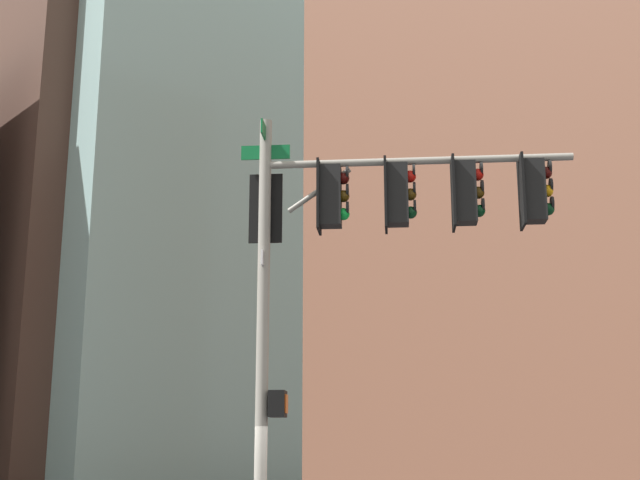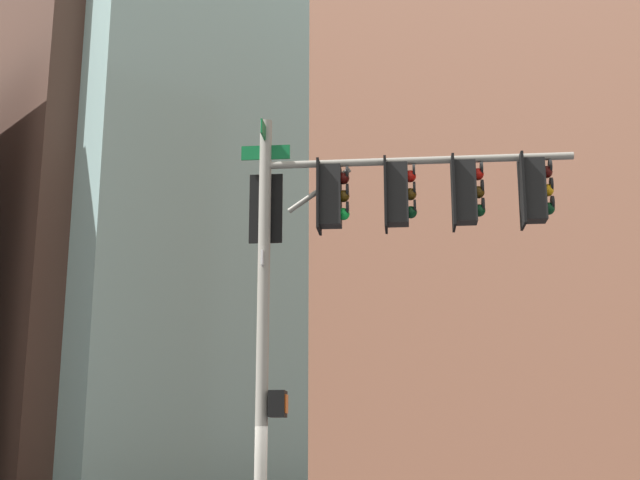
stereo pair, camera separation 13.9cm
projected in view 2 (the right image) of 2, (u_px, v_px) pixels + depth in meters
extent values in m
cylinder|color=#9E998C|center=(263.00, 346.00, 13.62)|extent=(0.20, 0.20, 7.46)
cylinder|color=#9E998C|center=(417.00, 161.00, 14.08)|extent=(3.62, 3.54, 0.12)
cylinder|color=#9E998C|center=(319.00, 190.00, 14.13)|extent=(0.80, 0.79, 0.75)
cube|color=#0F6B33|center=(266.00, 135.00, 14.45)|extent=(0.66, 0.68, 0.24)
cube|color=#0F6B33|center=(266.00, 153.00, 14.37)|extent=(0.60, 0.59, 0.24)
cube|color=white|center=(264.00, 260.00, 13.94)|extent=(0.34, 0.34, 0.24)
cube|color=black|center=(331.00, 196.00, 14.08)|extent=(0.48, 0.48, 1.00)
cube|color=black|center=(319.00, 197.00, 14.10)|extent=(0.41, 0.42, 1.16)
sphere|color=#470A07|center=(343.00, 178.00, 14.14)|extent=(0.20, 0.20, 0.20)
cylinder|color=black|center=(347.00, 173.00, 14.15)|extent=(0.19, 0.19, 0.23)
sphere|color=#4C330A|center=(343.00, 196.00, 14.06)|extent=(0.20, 0.20, 0.20)
cylinder|color=black|center=(347.00, 191.00, 14.08)|extent=(0.19, 0.19, 0.23)
sphere|color=green|center=(344.00, 214.00, 13.99)|extent=(0.20, 0.20, 0.20)
cylinder|color=black|center=(348.00, 209.00, 14.01)|extent=(0.19, 0.19, 0.23)
cube|color=black|center=(398.00, 195.00, 13.98)|extent=(0.48, 0.48, 1.00)
cube|color=black|center=(386.00, 195.00, 14.00)|extent=(0.41, 0.42, 1.16)
sphere|color=red|center=(410.00, 176.00, 14.03)|extent=(0.20, 0.20, 0.20)
cylinder|color=black|center=(414.00, 171.00, 14.05)|extent=(0.19, 0.19, 0.23)
sphere|color=#4C330A|center=(410.00, 194.00, 13.96)|extent=(0.20, 0.20, 0.20)
cylinder|color=black|center=(414.00, 189.00, 13.98)|extent=(0.19, 0.19, 0.23)
sphere|color=#0A3819|center=(411.00, 212.00, 13.89)|extent=(0.20, 0.20, 0.20)
cylinder|color=black|center=(415.00, 207.00, 13.90)|extent=(0.19, 0.19, 0.23)
cube|color=black|center=(465.00, 193.00, 13.88)|extent=(0.48, 0.48, 1.00)
cube|color=black|center=(453.00, 193.00, 13.90)|extent=(0.41, 0.42, 1.16)
sphere|color=red|center=(478.00, 174.00, 13.93)|extent=(0.20, 0.20, 0.20)
cylinder|color=black|center=(481.00, 169.00, 13.94)|extent=(0.19, 0.19, 0.23)
sphere|color=#4C330A|center=(478.00, 192.00, 13.86)|extent=(0.20, 0.20, 0.20)
cylinder|color=black|center=(482.00, 187.00, 13.87)|extent=(0.19, 0.19, 0.23)
sphere|color=#0A3819|center=(479.00, 210.00, 13.79)|extent=(0.20, 0.20, 0.20)
cylinder|color=black|center=(483.00, 205.00, 13.80)|extent=(0.19, 0.19, 0.23)
cube|color=black|center=(534.00, 191.00, 13.77)|extent=(0.48, 0.48, 1.00)
cube|color=black|center=(522.00, 191.00, 13.79)|extent=(0.41, 0.42, 1.16)
sphere|color=#470A07|center=(546.00, 172.00, 13.83)|extent=(0.20, 0.20, 0.20)
cylinder|color=black|center=(550.00, 167.00, 13.84)|extent=(0.19, 0.19, 0.23)
sphere|color=#F29E0C|center=(547.00, 190.00, 13.75)|extent=(0.20, 0.20, 0.20)
cylinder|color=black|center=(551.00, 185.00, 13.77)|extent=(0.19, 0.19, 0.23)
sphere|color=#0A3819|center=(549.00, 209.00, 13.68)|extent=(0.20, 0.20, 0.20)
cylinder|color=black|center=(552.00, 203.00, 13.70)|extent=(0.19, 0.19, 0.23)
cube|color=black|center=(268.00, 212.00, 14.44)|extent=(0.48, 0.48, 1.00)
cube|color=black|center=(266.00, 208.00, 14.26)|extent=(0.42, 0.41, 1.16)
sphere|color=red|center=(270.00, 198.00, 14.71)|extent=(0.20, 0.20, 0.20)
cylinder|color=black|center=(271.00, 194.00, 14.80)|extent=(0.19, 0.19, 0.23)
sphere|color=#4C330A|center=(270.00, 215.00, 14.64)|extent=(0.20, 0.20, 0.20)
cylinder|color=black|center=(270.00, 211.00, 14.72)|extent=(0.19, 0.19, 0.23)
sphere|color=#0A3819|center=(269.00, 232.00, 14.57)|extent=(0.20, 0.20, 0.20)
cylinder|color=black|center=(270.00, 228.00, 14.65)|extent=(0.19, 0.19, 0.23)
cube|color=black|center=(278.00, 404.00, 13.38)|extent=(0.43, 0.43, 0.40)
cube|color=#EA5914|center=(287.00, 404.00, 13.37)|extent=(0.19, 0.19, 0.28)
cube|color=#4C3328|center=(95.00, 228.00, 68.38)|extent=(17.00, 15.96, 38.49)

